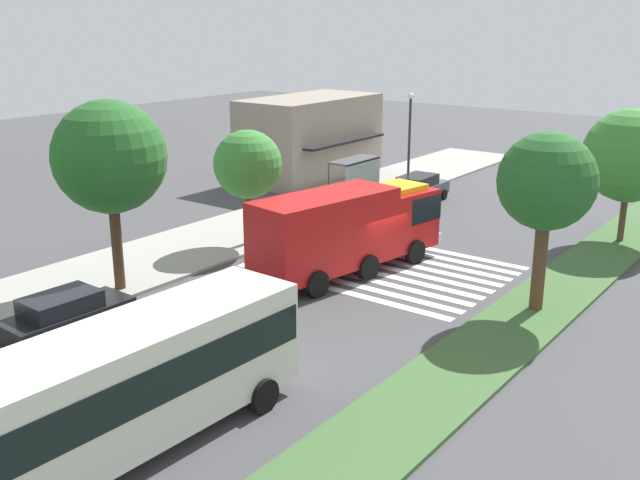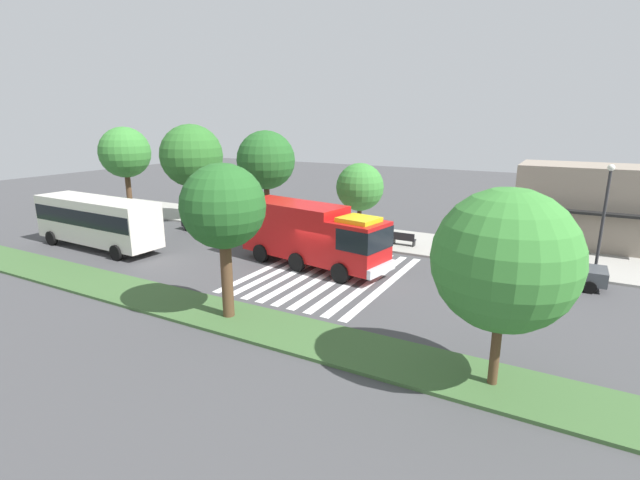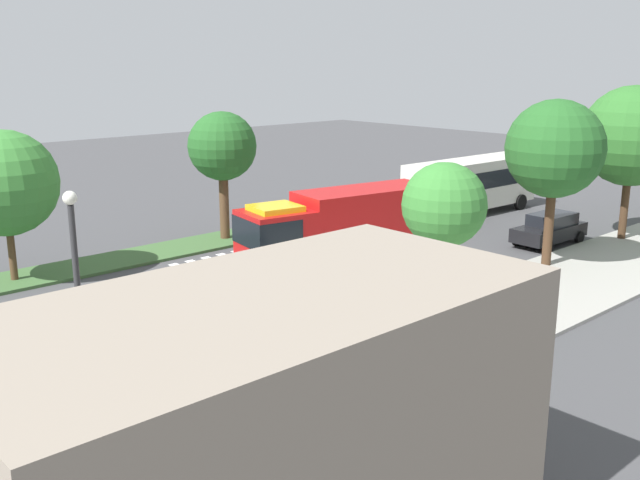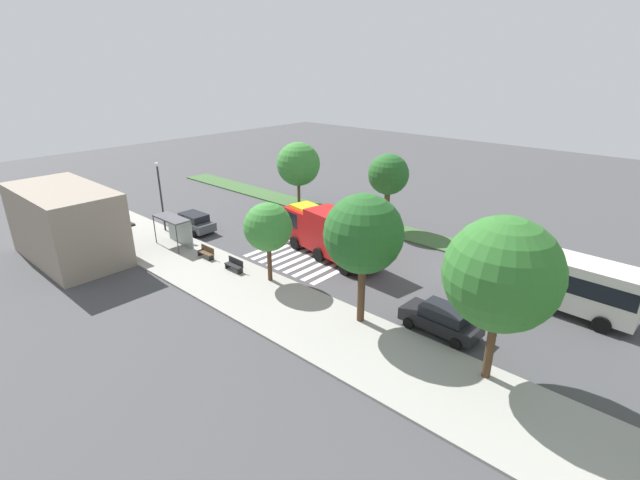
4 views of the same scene
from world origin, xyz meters
name	(u,v)px [view 4 (image 4 of 4)]	position (x,y,z in m)	size (l,w,h in m)	color
ground_plane	(330,251)	(0.00, 0.00, 0.00)	(120.00, 120.00, 0.00)	#424244
sidewalk	(243,288)	(0.00, 8.88, 0.07)	(60.00, 5.90, 0.14)	#9E9B93
median_strip	(383,227)	(0.00, -7.43, 0.07)	(60.00, 3.00, 0.14)	#3D6033
crosswalk	(324,249)	(0.63, 0.00, 0.01)	(7.65, 10.67, 0.01)	silver
fire_truck	(330,232)	(-0.67, 0.82, 2.05)	(9.93, 4.14, 3.70)	#B71414
parked_car_west	(442,319)	(-12.39, 4.73, 0.85)	(4.54, 2.16, 1.63)	black
parked_car_mid	(193,222)	(12.10, 4.72, 0.87)	(4.52, 2.13, 1.69)	#474C51
transit_bus	(549,274)	(-15.59, -2.67, 2.03)	(10.21, 3.11, 3.41)	silver
bus_stop_shelter	(176,225)	(9.99, 7.66, 1.89)	(3.50, 1.40, 2.46)	#4C4C51
bench_near_shelter	(206,252)	(5.99, 7.62, 0.59)	(1.60, 0.50, 0.90)	#4C3823
bench_west_of_shelter	(234,265)	(2.51, 7.62, 0.59)	(1.60, 0.50, 0.90)	black
street_lamp	(160,191)	(13.91, 6.53, 3.77)	(0.36, 0.36, 6.14)	#2D2D30
storefront_building	(67,224)	(13.98, 14.40, 2.78)	(10.33, 5.97, 5.55)	gray
sidewalk_tree_west	(502,274)	(-15.97, 6.93, 5.57)	(5.19, 5.19, 8.04)	#47301E
sidewalk_tree_center	(363,234)	(-8.38, 6.93, 5.52)	(4.43, 4.43, 7.62)	#47301E
sidewalk_tree_east	(268,227)	(-0.55, 6.93, 4.02)	(3.28, 3.28, 5.54)	#47301E
median_tree_far_west	(388,175)	(-0.32, -7.43, 5.00)	(3.59, 3.59, 6.71)	#513823
median_tree_west	(298,164)	(10.80, -7.43, 4.37)	(4.50, 4.50, 6.49)	#513823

